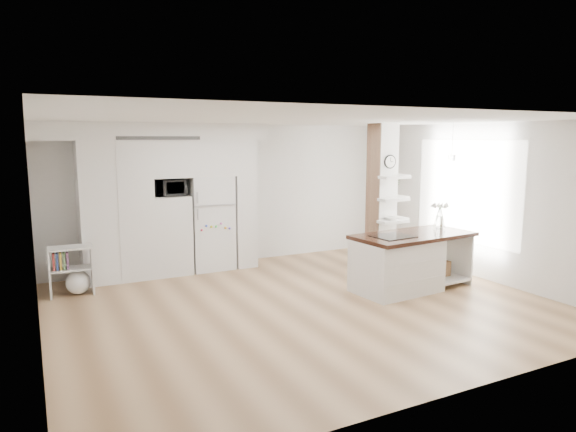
% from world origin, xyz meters
% --- Properties ---
extents(floor, '(7.00, 6.00, 0.01)m').
position_xyz_m(floor, '(0.00, 0.00, 0.00)').
color(floor, tan).
rests_on(floor, ground).
extents(room, '(7.04, 6.04, 2.72)m').
position_xyz_m(room, '(0.00, 0.00, 1.86)').
color(room, white).
rests_on(room, ground).
extents(cabinet_wall, '(4.00, 0.71, 2.70)m').
position_xyz_m(cabinet_wall, '(-1.45, 2.67, 1.51)').
color(cabinet_wall, white).
rests_on(cabinet_wall, floor).
extents(refrigerator, '(0.78, 0.69, 1.75)m').
position_xyz_m(refrigerator, '(-0.53, 2.68, 0.88)').
color(refrigerator, white).
rests_on(refrigerator, floor).
extents(column, '(0.69, 0.90, 2.70)m').
position_xyz_m(column, '(2.38, 1.13, 1.35)').
color(column, silver).
rests_on(column, floor).
extents(window, '(0.00, 2.40, 2.40)m').
position_xyz_m(window, '(3.48, 0.30, 1.50)').
color(window, white).
rests_on(window, room).
extents(pendant_light, '(0.12, 0.12, 0.10)m').
position_xyz_m(pendant_light, '(1.70, 0.15, 2.12)').
color(pendant_light, white).
rests_on(pendant_light, room).
extents(kitchen_island, '(2.09, 1.13, 1.48)m').
position_xyz_m(kitchen_island, '(1.77, -0.07, 0.47)').
color(kitchen_island, white).
rests_on(kitchen_island, floor).
extents(bookshelf, '(0.66, 0.40, 0.77)m').
position_xyz_m(bookshelf, '(-2.97, 2.09, 0.33)').
color(bookshelf, white).
rests_on(bookshelf, floor).
extents(floor_plant_a, '(0.32, 0.29, 0.50)m').
position_xyz_m(floor_plant_a, '(2.35, 1.05, 0.25)').
color(floor_plant_a, '#326428').
rests_on(floor_plant_a, floor).
extents(floor_plant_b, '(0.31, 0.31, 0.44)m').
position_xyz_m(floor_plant_b, '(2.50, 0.88, 0.22)').
color(floor_plant_b, '#326428').
rests_on(floor_plant_b, floor).
extents(microwave, '(0.54, 0.37, 0.30)m').
position_xyz_m(microwave, '(-1.27, 2.62, 1.57)').
color(microwave, '#2D2D2D').
rests_on(microwave, cabinet_wall).
extents(shelf_plant, '(0.27, 0.23, 0.30)m').
position_xyz_m(shelf_plant, '(2.63, 1.30, 1.52)').
color(shelf_plant, '#326428').
rests_on(shelf_plant, column).
extents(decor_bowl, '(0.22, 0.22, 0.05)m').
position_xyz_m(decor_bowl, '(2.30, 0.90, 1.00)').
color(decor_bowl, white).
rests_on(decor_bowl, column).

